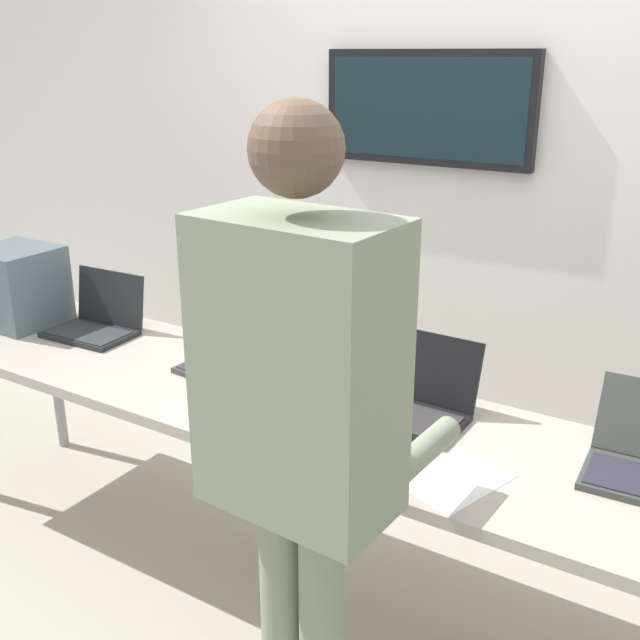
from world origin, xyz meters
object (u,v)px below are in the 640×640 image
laptop_station_0 (98,320)px  laptop_station_2 (416,399)px  equipment_box (17,286)px  workbench (345,428)px  laptop_station_1 (237,356)px  person (301,417)px

laptop_station_0 → laptop_station_2: same height
laptop_station_0 → laptop_station_2: bearing=0.6°
equipment_box → laptop_station_2: equipment_box is taller
workbench → laptop_station_1: laptop_station_1 is taller
workbench → laptop_station_1: (-0.53, 0.11, 0.10)m
workbench → laptop_station_1: size_ratio=9.83×
workbench → equipment_box: equipment_box is taller
workbench → person: bearing=-69.0°
equipment_box → person: 2.01m
laptop_station_2 → person: person is taller
laptop_station_0 → laptop_station_1: bearing=0.0°
laptop_station_2 → workbench: bearing=-145.4°
equipment_box → laptop_station_2: size_ratio=0.95×
laptop_station_0 → laptop_station_2: 1.46m
person → equipment_box: bearing=161.1°
equipment_box → laptop_station_0: size_ratio=0.92×
equipment_box → laptop_station_2: (1.85, 0.10, -0.11)m
laptop_station_1 → equipment_box: bearing=-175.7°
workbench → laptop_station_0: laptop_station_0 is taller
workbench → laptop_station_1: bearing=167.9°
laptop_station_2 → person: size_ratio=0.20×
laptop_station_1 → laptop_station_2: laptop_station_2 is taller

